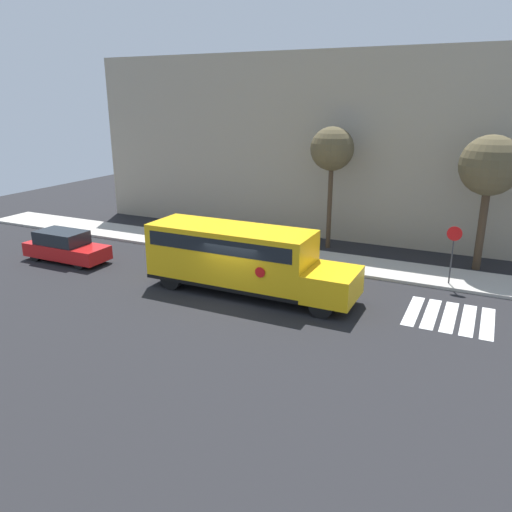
{
  "coord_description": "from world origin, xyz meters",
  "views": [
    {
      "loc": [
        9.52,
        -17.81,
        8.35
      ],
      "look_at": [
        0.35,
        1.29,
        1.62
      ],
      "focal_mm": 35.0,
      "sensor_mm": 36.0,
      "label": 1
    }
  ],
  "objects_px": {
    "stop_sign": "(453,248)",
    "tree_far_sidewalk": "(332,150)",
    "school_bus": "(239,256)",
    "parked_car": "(65,247)",
    "tree_near_sidewalk": "(490,167)"
  },
  "relations": [
    {
      "from": "parked_car",
      "to": "tree_far_sidewalk",
      "type": "distance_m",
      "value": 15.35
    },
    {
      "from": "parked_car",
      "to": "tree_near_sidewalk",
      "type": "height_order",
      "value": "tree_near_sidewalk"
    },
    {
      "from": "stop_sign",
      "to": "tree_far_sidewalk",
      "type": "height_order",
      "value": "tree_far_sidewalk"
    },
    {
      "from": "tree_near_sidewalk",
      "to": "stop_sign",
      "type": "bearing_deg",
      "value": -107.81
    },
    {
      "from": "tree_far_sidewalk",
      "to": "parked_car",
      "type": "bearing_deg",
      "value": -144.49
    },
    {
      "from": "school_bus",
      "to": "stop_sign",
      "type": "distance_m",
      "value": 9.69
    },
    {
      "from": "tree_far_sidewalk",
      "to": "tree_near_sidewalk",
      "type": "bearing_deg",
      "value": -3.04
    },
    {
      "from": "tree_near_sidewalk",
      "to": "tree_far_sidewalk",
      "type": "relative_size",
      "value": 0.98
    },
    {
      "from": "school_bus",
      "to": "stop_sign",
      "type": "relative_size",
      "value": 3.3
    },
    {
      "from": "stop_sign",
      "to": "tree_far_sidewalk",
      "type": "relative_size",
      "value": 0.42
    },
    {
      "from": "stop_sign",
      "to": "tree_far_sidewalk",
      "type": "xyz_separation_m",
      "value": [
        -7.0,
        3.63,
        3.73
      ]
    },
    {
      "from": "stop_sign",
      "to": "school_bus",
      "type": "bearing_deg",
      "value": -150.42
    },
    {
      "from": "school_bus",
      "to": "tree_far_sidewalk",
      "type": "distance_m",
      "value": 9.39
    },
    {
      "from": "school_bus",
      "to": "tree_far_sidewalk",
      "type": "xyz_separation_m",
      "value": [
        1.43,
        8.41,
        3.92
      ]
    },
    {
      "from": "parked_car",
      "to": "school_bus",
      "type": "bearing_deg",
      "value": 0.31
    }
  ]
}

